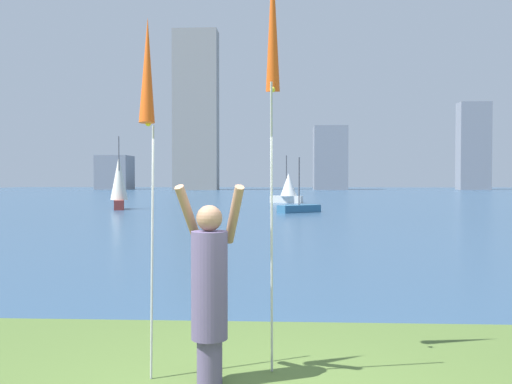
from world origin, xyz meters
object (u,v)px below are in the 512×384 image
(kite_flag_left, at_px, (148,80))
(sailboat_4, at_px, (288,188))
(kite_flag_right, at_px, (273,29))
(sailboat_2, at_px, (119,182))
(sailboat_1, at_px, (299,208))
(person, at_px, (210,286))

(kite_flag_left, xyz_separation_m, sailboat_4, (1.72, 41.17, -1.83))
(kite_flag_right, bearing_deg, sailboat_2, 109.59)
(kite_flag_left, height_order, sailboat_1, kite_flag_left)
(person, distance_m, kite_flag_right, 2.87)
(kite_flag_left, height_order, sailboat_2, sailboat_2)
(kite_flag_left, relative_size, sailboat_1, 1.12)
(sailboat_1, distance_m, sailboat_4, 13.00)
(kite_flag_right, xyz_separation_m, sailboat_2, (-10.85, 30.48, -1.94))
(person, xyz_separation_m, sailboat_1, (1.66, 28.21, -0.74))
(kite_flag_left, distance_m, sailboat_4, 41.24)
(person, distance_m, sailboat_2, 32.75)
(kite_flag_left, xyz_separation_m, sailboat_2, (-9.60, 31.10, -1.29))
(person, relative_size, kite_flag_right, 0.44)
(kite_flag_left, bearing_deg, person, 0.27)
(kite_flag_right, height_order, sailboat_2, sailboat_2)
(sailboat_1, bearing_deg, person, -93.37)
(kite_flag_right, height_order, sailboat_1, kite_flag_right)
(kite_flag_left, distance_m, sailboat_2, 32.58)
(kite_flag_right, height_order, sailboat_4, kite_flag_right)
(kite_flag_left, relative_size, sailboat_4, 0.94)
(kite_flag_left, relative_size, kite_flag_right, 0.81)
(sailboat_2, distance_m, sailboat_4, 15.15)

